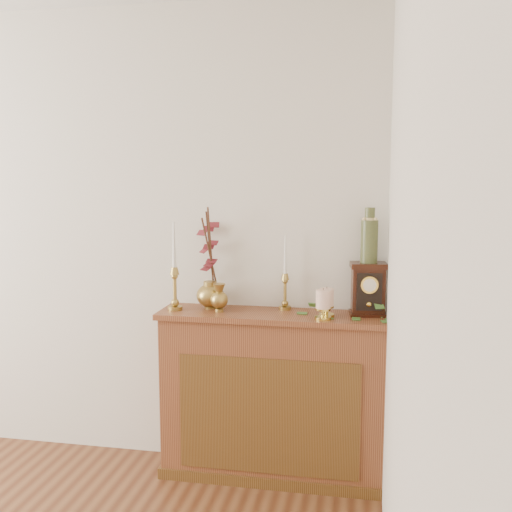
% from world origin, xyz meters
% --- Properties ---
extents(console_shelf, '(1.24, 0.34, 0.93)m').
position_xyz_m(console_shelf, '(1.40, 2.10, 0.44)').
color(console_shelf, brown).
rests_on(console_shelf, ground).
extents(candlestick_left, '(0.08, 0.08, 0.49)m').
position_xyz_m(candlestick_left, '(0.86, 2.07, 1.09)').
color(candlestick_left, '#A69042').
rests_on(candlestick_left, console_shelf).
extents(candlestick_center, '(0.07, 0.07, 0.41)m').
position_xyz_m(candlestick_center, '(1.45, 2.19, 1.06)').
color(candlestick_center, '#A69042').
rests_on(candlestick_center, console_shelf).
extents(bud_vase, '(0.10, 0.10, 0.15)m').
position_xyz_m(bud_vase, '(1.11, 2.07, 1.01)').
color(bud_vase, '#A69042').
rests_on(bud_vase, console_shelf).
extents(ginger_jar, '(0.23, 0.25, 0.57)m').
position_xyz_m(ginger_jar, '(1.03, 2.19, 1.18)').
color(ginger_jar, '#A69042').
rests_on(ginger_jar, console_shelf).
extents(pillar_candle_left, '(0.08, 0.08, 0.16)m').
position_xyz_m(pillar_candle_left, '(1.69, 2.07, 1.01)').
color(pillar_candle_left, gold).
rests_on(pillar_candle_left, console_shelf).
extents(pillar_candle_right, '(0.09, 0.09, 0.16)m').
position_xyz_m(pillar_candle_right, '(1.68, 2.00, 1.02)').
color(pillar_candle_right, gold).
rests_on(pillar_candle_right, console_shelf).
extents(ivy_garland, '(0.53, 0.20, 0.09)m').
position_xyz_m(ivy_garland, '(1.75, 2.09, 0.94)').
color(ivy_garland, '#3D6B29').
rests_on(ivy_garland, console_shelf).
extents(mantel_clock, '(0.20, 0.15, 0.28)m').
position_xyz_m(mantel_clock, '(1.90, 2.14, 1.07)').
color(mantel_clock, '#35160A').
rests_on(mantel_clock, console_shelf).
extents(ceramic_vase, '(0.09, 0.09, 0.29)m').
position_xyz_m(ceramic_vase, '(1.90, 2.14, 1.34)').
color(ceramic_vase, '#1B3625').
rests_on(ceramic_vase, mantel_clock).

